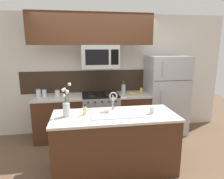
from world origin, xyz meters
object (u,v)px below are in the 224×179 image
(microwave, at_px, (100,57))
(coffee_tin, at_px, (141,90))
(french_press, at_px, (123,89))
(banana_bunch, at_px, (133,93))
(storage_jar_tall, at_px, (38,93))
(storage_jar_short, at_px, (57,93))
(stove_range, at_px, (101,115))
(refrigerator, at_px, (165,95))
(drinking_glass, at_px, (152,110))
(flower_vase, at_px, (66,107))
(sink_faucet, at_px, (113,98))
(dish_soap_bottle, at_px, (85,111))
(storage_jar_medium, at_px, (44,93))

(microwave, bearing_deg, coffee_tin, 4.46)
(french_press, bearing_deg, banana_bunch, -34.99)
(storage_jar_tall, bearing_deg, storage_jar_short, -1.27)
(stove_range, relative_size, refrigerator, 0.54)
(storage_jar_tall, bearing_deg, drinking_glass, -34.81)
(storage_jar_tall, relative_size, french_press, 0.68)
(storage_jar_short, relative_size, drinking_glass, 1.25)
(storage_jar_short, distance_m, flower_vase, 1.27)
(microwave, xyz_separation_m, sink_faucet, (0.10, -1.03, -0.60))
(storage_jar_short, bearing_deg, storage_jar_tall, 178.73)
(storage_jar_tall, height_order, french_press, french_press)
(dish_soap_bottle, xyz_separation_m, drinking_glass, (1.01, -0.09, -0.02))
(refrigerator, xyz_separation_m, storage_jar_short, (-2.33, 0.01, 0.12))
(storage_jar_short, bearing_deg, french_press, 1.36)
(microwave, height_order, refrigerator, microwave)
(refrigerator, xyz_separation_m, french_press, (-0.95, 0.04, 0.15))
(stove_range, distance_m, sink_faucet, 1.23)
(french_press, bearing_deg, stove_range, -173.27)
(storage_jar_tall, xyz_separation_m, sink_faucet, (1.35, -1.08, 0.11))
(refrigerator, xyz_separation_m, storage_jar_medium, (-2.59, -0.01, 0.14))
(drinking_glass, bearing_deg, flower_vase, 176.61)
(storage_jar_medium, bearing_deg, coffee_tin, 0.98)
(stove_range, bearing_deg, storage_jar_short, 178.23)
(storage_jar_short, xyz_separation_m, flower_vase, (0.26, -1.24, 0.08))
(storage_jar_tall, relative_size, coffee_tin, 1.64)
(microwave, height_order, coffee_tin, microwave)
(french_press, bearing_deg, flower_vase, -131.50)
(banana_bunch, bearing_deg, storage_jar_short, 176.80)
(storage_jar_medium, relative_size, flower_vase, 0.36)
(microwave, bearing_deg, banana_bunch, -3.28)
(french_press, height_order, coffee_tin, french_press)
(coffee_tin, bearing_deg, banana_bunch, -154.40)
(storage_jar_tall, xyz_separation_m, drinking_glass, (1.91, -1.33, -0.04))
(stove_range, bearing_deg, refrigerator, 0.79)
(storage_jar_medium, xyz_separation_m, flower_vase, (0.51, -1.23, 0.06))
(refrigerator, xyz_separation_m, drinking_glass, (-0.80, -1.31, 0.11))
(refrigerator, distance_m, sink_faucet, 1.74)
(stove_range, height_order, storage_jar_tall, storage_jar_tall)
(stove_range, xyz_separation_m, storage_jar_short, (-0.88, 0.03, 0.51))
(storage_jar_medium, bearing_deg, refrigerator, 0.11)
(stove_range, height_order, storage_jar_short, storage_jar_short)
(stove_range, distance_m, microwave, 1.25)
(coffee_tin, bearing_deg, storage_jar_tall, -179.61)
(storage_jar_tall, height_order, flower_vase, flower_vase)
(french_press, distance_m, dish_soap_bottle, 1.53)
(coffee_tin, bearing_deg, storage_jar_medium, -179.02)
(stove_range, distance_m, drinking_glass, 1.53)
(microwave, distance_m, storage_jar_tall, 1.44)
(coffee_tin, distance_m, dish_soap_bottle, 1.78)
(banana_bunch, bearing_deg, storage_jar_tall, 177.17)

